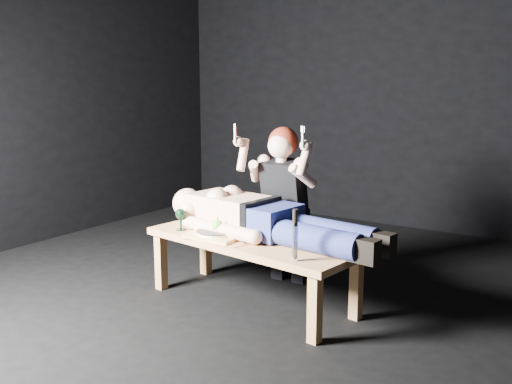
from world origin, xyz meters
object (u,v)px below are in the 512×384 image
(table, at_px, (252,271))
(serving_tray, at_px, (215,235))
(lying_man, at_px, (267,215))
(kneeling_woman, at_px, (288,203))
(goblet, at_px, (181,219))
(carving_knife, at_px, (295,235))

(table, height_order, serving_tray, serving_tray)
(serving_tray, bearing_deg, lying_man, 36.59)
(kneeling_woman, height_order, serving_tray, kneeling_woman)
(lying_man, height_order, kneeling_woman, kneeling_woman)
(table, relative_size, goblet, 9.73)
(goblet, height_order, carving_knife, carving_knife)
(serving_tray, bearing_deg, goblet, 176.89)
(kneeling_woman, height_order, goblet, kneeling_woman)
(kneeling_woman, height_order, carving_knife, kneeling_woman)
(lying_man, distance_m, kneeling_woman, 0.42)
(kneeling_woman, bearing_deg, carving_knife, -60.06)
(table, height_order, goblet, goblet)
(serving_tray, bearing_deg, carving_knife, -13.06)
(table, distance_m, carving_knife, 0.67)
(lying_man, relative_size, goblet, 10.66)
(serving_tray, xyz_separation_m, goblet, (-0.31, 0.02, 0.06))
(kneeling_woman, bearing_deg, goblet, -132.33)
(lying_man, distance_m, carving_knife, 0.56)
(serving_tray, height_order, carving_knife, carving_knife)
(lying_man, height_order, goblet, lying_man)
(serving_tray, xyz_separation_m, carving_knife, (0.70, -0.16, 0.14))
(lying_man, bearing_deg, carving_knife, -34.06)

